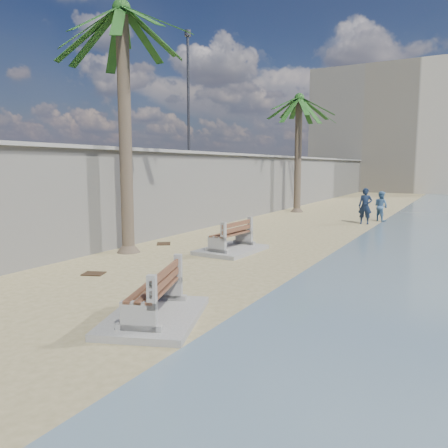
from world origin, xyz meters
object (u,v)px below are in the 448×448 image
at_px(palm_mid, 122,12).
at_px(palm_back, 299,100).
at_px(person_b, 381,205).
at_px(person_a, 365,203).
at_px(bench_far, 231,239).
at_px(bench_near, 154,298).

relative_size(palm_mid, palm_back, 1.10).
relative_size(palm_mid, person_b, 4.98).
distance_m(palm_back, person_b, 8.58).
distance_m(person_a, person_b, 1.74).
bearing_deg(bench_far, person_a, 75.60).
height_order(palm_back, person_b, palm_back).
xyz_separation_m(bench_near, person_b, (1.05, 18.03, 0.44)).
bearing_deg(bench_near, palm_mid, 135.65).
bearing_deg(bench_far, palm_mid, -149.18).
bearing_deg(person_b, bench_far, 107.94).
bearing_deg(person_a, bench_far, -106.91).
relative_size(bench_near, palm_mid, 0.32).
xyz_separation_m(bench_far, person_a, (2.49, 9.71, 0.60)).
distance_m(bench_far, person_a, 10.05).
xyz_separation_m(palm_mid, person_a, (5.53, 11.52, -6.76)).
bearing_deg(palm_mid, bench_near, -44.35).
height_order(palm_mid, person_a, palm_mid).
distance_m(bench_far, person_b, 11.77).
distance_m(palm_back, person_a, 8.77).
xyz_separation_m(palm_back, person_b, (5.54, -2.27, -6.15)).
distance_m(bench_near, palm_mid, 10.12).
height_order(bench_far, palm_back, palm_back).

